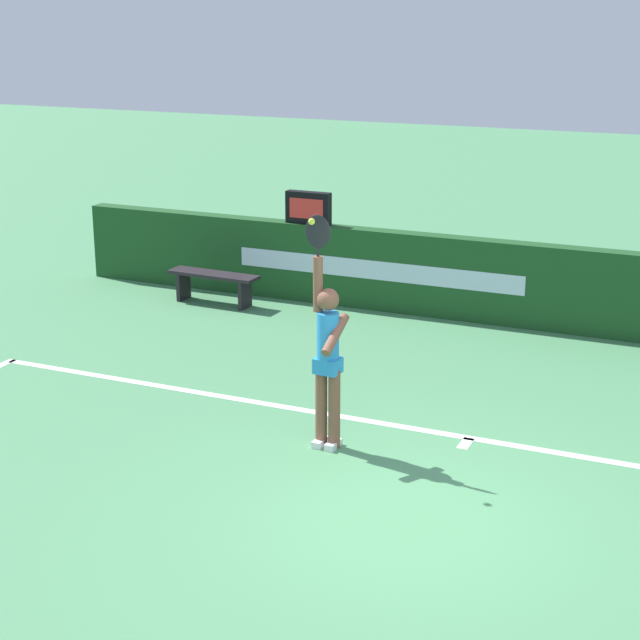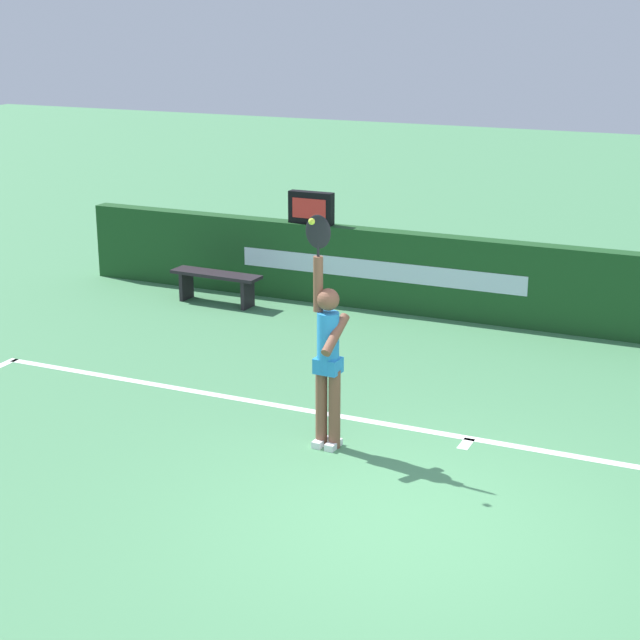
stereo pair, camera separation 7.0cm
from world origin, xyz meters
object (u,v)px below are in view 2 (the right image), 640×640
tennis_ball (312,221)px  courtside_bench_near (216,280)px  speed_display (311,208)px  tennis_player (328,354)px

tennis_ball → courtside_bench_near: (-3.64, 4.42, -2.05)m
speed_display → tennis_player: size_ratio=0.29×
speed_display → tennis_ball: (2.40, -5.20, 0.97)m
tennis_player → tennis_ball: size_ratio=37.92×
tennis_player → tennis_ball: 1.42m
tennis_player → courtside_bench_near: bearing=131.6°
tennis_ball → courtside_bench_near: 6.08m
speed_display → tennis_player: tennis_player is taller
tennis_player → courtside_bench_near: (-3.71, 4.19, -0.65)m
speed_display → tennis_player: 5.56m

